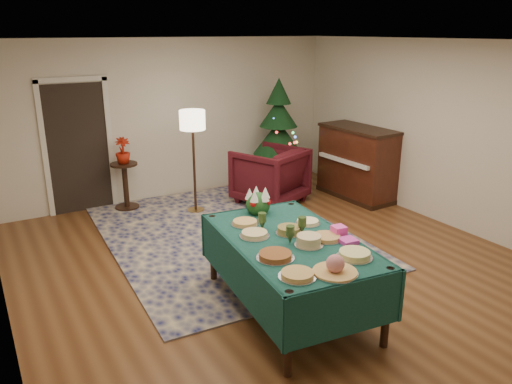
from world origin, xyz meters
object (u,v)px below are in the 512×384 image
gift_box (339,231)px  potted_plant (123,156)px  christmas_tree (278,140)px  side_table (126,187)px  piano (357,163)px  buffet_table (290,253)px  armchair (270,173)px  floor_lamp (193,126)px

gift_box → potted_plant: size_ratio=0.31×
christmas_tree → side_table: bearing=173.8°
piano → buffet_table: bearing=-141.0°
buffet_table → piano: size_ratio=1.51×
gift_box → piano: bearing=45.7°
armchair → potted_plant: armchair is taller
buffet_table → floor_lamp: bearing=83.4°
potted_plant → side_table: bearing=90.0°
armchair → side_table: (-2.20, 0.92, -0.15)m
floor_lamp → potted_plant: floor_lamp is taller
armchair → floor_lamp: 1.56m
buffet_table → potted_plant: bearing=98.0°
potted_plant → christmas_tree: bearing=-6.2°
potted_plant → piano: 3.94m
armchair → floor_lamp: bearing=-31.9°
gift_box → potted_plant: 4.26m
buffet_table → gift_box: (0.47, -0.19, 0.21)m
gift_box → floor_lamp: 3.49m
buffet_table → armchair: 3.45m
gift_box → floor_lamp: size_ratio=0.08×
buffet_table → side_table: 3.99m
buffet_table → side_table: bearing=98.0°
potted_plant → piano: (3.66, -1.44, -0.28)m
gift_box → christmas_tree: size_ratio=0.06×
potted_plant → gift_box: bearing=-76.2°
floor_lamp → piano: floor_lamp is taller
armchair → floor_lamp: size_ratio=0.63×
gift_box → christmas_tree: (1.74, 3.84, 0.05)m
christmas_tree → piano: bearing=-51.6°
gift_box → buffet_table: bearing=157.9°
armchair → buffet_table: bearing=39.8°
armchair → piano: piano is taller
buffet_table → armchair: bearing=61.5°
gift_box → piano: 3.78m
armchair → gift_box: bearing=48.2°
buffet_table → gift_box: size_ratio=17.00×
gift_box → armchair: bearing=69.8°
buffet_table → christmas_tree: size_ratio=1.09×
piano → potted_plant: bearing=158.6°
gift_box → christmas_tree: bearing=65.6°
floor_lamp → side_table: size_ratio=2.13×
buffet_table → piano: bearing=39.0°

